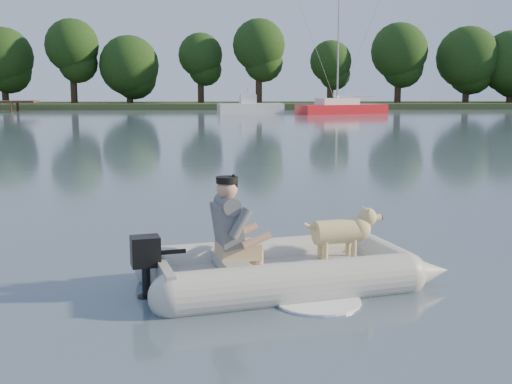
{
  "coord_description": "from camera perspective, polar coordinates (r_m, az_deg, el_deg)",
  "views": [
    {
      "loc": [
        -0.04,
        -7.75,
        2.33
      ],
      "look_at": [
        0.44,
        1.8,
        0.75
      ],
      "focal_mm": 45.0,
      "sensor_mm": 36.0,
      "label": 1
    }
  ],
  "objects": [
    {
      "name": "dog",
      "position": [
        7.91,
        7.24,
        -3.88
      ],
      "size": [
        1.0,
        0.56,
        0.63
      ],
      "primitive_type": null,
      "rotation": [
        0.0,
        0.0,
        0.25
      ],
      "color": "tan",
      "rests_on": "dinghy"
    },
    {
      "name": "sailboat",
      "position": [
        55.71,
        7.58,
        7.4
      ],
      "size": [
        8.17,
        4.95,
        10.79
      ],
      "rotation": [
        0.0,
        0.0,
        0.36
      ],
      "color": "red",
      "rests_on": "water"
    },
    {
      "name": "motorboat",
      "position": [
        55.26,
        -0.5,
        8.11
      ],
      "size": [
        5.95,
        2.96,
        2.41
      ],
      "primitive_type": null,
      "rotation": [
        0.0,
        0.0,
        0.14
      ],
      "color": "white",
      "rests_on": "water"
    },
    {
      "name": "man",
      "position": [
        7.41,
        -2.4,
        -2.65
      ],
      "size": [
        0.87,
        0.79,
        1.09
      ],
      "primitive_type": null,
      "rotation": [
        0.0,
        0.0,
        0.25
      ],
      "color": "slate",
      "rests_on": "dinghy"
    },
    {
      "name": "dinghy",
      "position": [
        7.61,
        2.89,
        -3.78
      ],
      "size": [
        5.56,
        4.64,
        1.4
      ],
      "primitive_type": null,
      "rotation": [
        0.0,
        0.0,
        0.25
      ],
      "color": "#AAAAA5",
      "rests_on": "water"
    },
    {
      "name": "treeline",
      "position": [
        69.12,
        1.94,
        11.84
      ],
      "size": [
        84.66,
        7.35,
        9.27
      ],
      "color": "#332316",
      "rests_on": "shore_bank"
    },
    {
      "name": "outboard_motor",
      "position": [
        7.29,
        -9.76,
        -6.81
      ],
      "size": [
        0.48,
        0.39,
        0.8
      ],
      "primitive_type": null,
      "rotation": [
        0.0,
        0.0,
        0.25
      ],
      "color": "black",
      "rests_on": "dinghy"
    },
    {
      "name": "shore_bank",
      "position": [
        69.78,
        -2.9,
        7.67
      ],
      "size": [
        160.0,
        12.0,
        0.7
      ],
      "primitive_type": "cube",
      "color": "#47512D",
      "rests_on": "water"
    },
    {
      "name": "water",
      "position": [
        8.09,
        -2.51,
        -7.37
      ],
      "size": [
        160.0,
        160.0,
        0.0
      ],
      "primitive_type": "plane",
      "color": "slate",
      "rests_on": "ground"
    }
  ]
}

